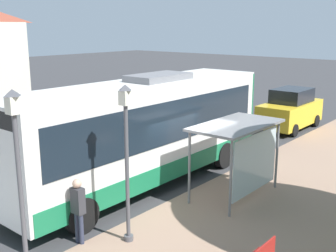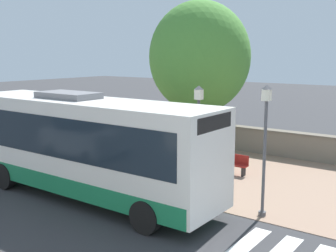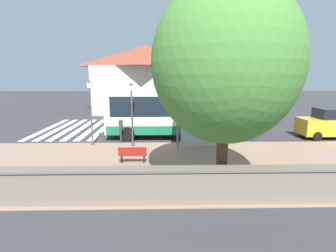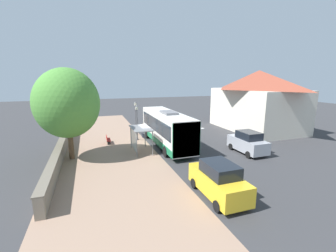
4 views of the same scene
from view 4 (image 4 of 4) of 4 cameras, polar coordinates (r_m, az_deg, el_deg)
name	(u,v)px [view 4 (image 4 of 4)]	position (r m, az deg, el deg)	size (l,w,h in m)	color
ground_plane	(152,147)	(23.43, -4.07, -5.47)	(120.00, 120.00, 0.00)	#353538
sidewalk_plaza	(107,152)	(22.73, -15.14, -6.39)	(9.00, 44.00, 0.02)	#937560
crosswalk_stripes	(169,127)	(33.06, 0.24, -0.25)	(9.00, 5.25, 0.01)	silver
stone_wall	(61,150)	(22.67, -25.53, -5.49)	(0.60, 20.00, 1.31)	slate
background_building	(257,100)	(33.41, 21.66, 6.24)	(8.26, 12.36, 8.09)	beige
bus	(166,128)	(23.48, -0.42, -0.47)	(2.62, 10.53, 3.78)	silver
bus_shelter	(139,132)	(21.63, -7.28, -1.47)	(1.77, 3.23, 2.40)	slate
pedestrian	(143,129)	(27.13, -6.35, -0.86)	(0.34, 0.23, 1.73)	#2D3347
bench	(108,139)	(25.46, -15.00, -3.32)	(0.40, 1.45, 0.88)	maroon
street_lamp_near	(137,120)	(25.83, -7.86, 1.60)	(0.28, 0.28, 4.05)	#4C4C51
street_lamp_far	(136,115)	(28.47, -8.22, 2.74)	(0.28, 0.28, 4.21)	#4C4C51
shade_tree	(67,103)	(20.90, -24.25, 5.27)	(5.38, 5.38, 7.92)	brown
parked_car_behind_bus	(218,180)	(14.15, 12.70, -13.33)	(2.00, 4.39, 2.16)	gold
parked_car_far_lane	(248,143)	(22.81, 19.60, -3.98)	(2.01, 4.03, 2.11)	#9EA0A8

